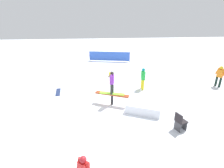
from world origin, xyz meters
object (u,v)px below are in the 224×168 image
loose_snowboard_navy (58,92)px  folding_chair (180,122)px  rail_feature (112,95)px  bystander_green (143,78)px  backpack_on_snow (110,74)px  main_rider_on_rail (112,83)px  bystander_orange (220,75)px

loose_snowboard_navy → folding_chair: size_ratio=1.42×
rail_feature → loose_snowboard_navy: rail_feature is taller
loose_snowboard_navy → folding_chair: (-6.30, 4.80, 0.40)m
bystander_green → loose_snowboard_navy: 5.89m
bystander_green → backpack_on_snow: 3.64m
rail_feature → bystander_green: bearing=-115.1°
rail_feature → bystander_green: bystander_green is taller
bystander_green → folding_chair: (-0.47, 4.74, -0.45)m
folding_chair → main_rider_on_rail: bearing=26.6°
main_rider_on_rail → bystander_orange: 8.22m
rail_feature → main_rider_on_rail: (0.00, 0.00, 0.76)m
main_rider_on_rail → bystander_orange: (-7.97, -1.96, -0.48)m
bystander_green → loose_snowboard_navy: (5.83, -0.06, -0.85)m
main_rider_on_rail → rail_feature: bearing=0.0°
bystander_orange → backpack_on_snow: size_ratio=4.54×
bystander_orange → bystander_green: bearing=65.7°
loose_snowboard_navy → backpack_on_snow: (-3.83, -2.90, 0.16)m
rail_feature → folding_chair: size_ratio=2.18×
backpack_on_snow → folding_chair: bearing=-161.9°
loose_snowboard_navy → backpack_on_snow: size_ratio=3.68×
bystander_orange → loose_snowboard_navy: bystander_orange is taller
rail_feature → main_rider_on_rail: main_rider_on_rail is taller
bystander_orange → main_rider_on_rail: bearing=80.0°
folding_chair → backpack_on_snow: 8.09m
loose_snowboard_navy → bystander_green: bearing=-97.3°
main_rider_on_rail → loose_snowboard_navy: bearing=-11.8°
bystander_green → folding_chair: bystander_green is taller
main_rider_on_rail → folding_chair: bearing=154.9°
backpack_on_snow → bystander_orange: bearing=-111.2°
main_rider_on_rail → bystander_green: 3.13m
bystander_green → loose_snowboard_navy: bearing=90.0°
loose_snowboard_navy → rail_feature: bearing=-127.5°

